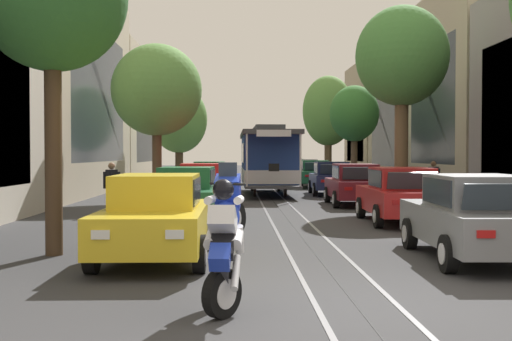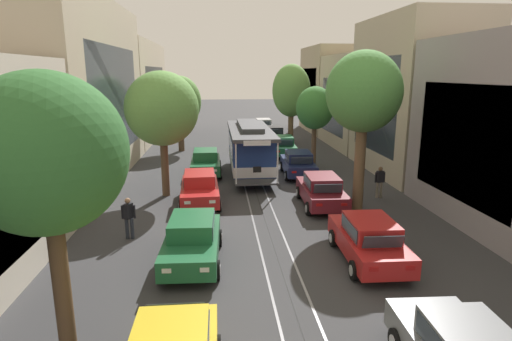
# 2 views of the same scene
# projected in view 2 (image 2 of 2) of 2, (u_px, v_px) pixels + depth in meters

# --- Properties ---
(ground_plane) EXTENTS (160.00, 160.00, 0.00)m
(ground_plane) POSITION_uv_depth(u_px,v_px,m) (254.00, 187.00, 24.12)
(ground_plane) COLOR #38383A
(trolley_track_rails) EXTENTS (1.14, 57.63, 0.01)m
(trolley_track_rails) POSITION_uv_depth(u_px,v_px,m) (250.00, 175.00, 26.99)
(trolley_track_rails) COLOR gray
(trolley_track_rails) RESTS_ON ground
(building_facade_left) EXTENTS (5.50, 49.33, 10.59)m
(building_facade_left) POSITION_uv_depth(u_px,v_px,m) (82.00, 104.00, 26.20)
(building_facade_left) COLOR beige
(building_facade_left) RESTS_ON ground
(building_facade_right) EXTENTS (5.13, 49.33, 9.84)m
(building_facade_right) POSITION_uv_depth(u_px,v_px,m) (407.00, 104.00, 27.14)
(building_facade_right) COLOR gray
(building_facade_right) RESTS_ON ground
(parked_car_green_second_left) EXTENTS (2.10, 4.41, 1.58)m
(parked_car_green_second_left) POSITION_uv_depth(u_px,v_px,m) (192.00, 240.00, 14.46)
(parked_car_green_second_left) COLOR #1E6038
(parked_car_green_second_left) RESTS_ON ground
(parked_car_red_mid_left) EXTENTS (2.12, 4.41, 1.58)m
(parked_car_red_mid_left) POSITION_uv_depth(u_px,v_px,m) (200.00, 188.00, 20.91)
(parked_car_red_mid_left) COLOR red
(parked_car_red_mid_left) RESTS_ON ground
(parked_car_green_fourth_left) EXTENTS (2.03, 4.37, 1.58)m
(parked_car_green_fourth_left) POSITION_uv_depth(u_px,v_px,m) (206.00, 162.00, 26.95)
(parked_car_green_fourth_left) COLOR #1E6038
(parked_car_green_fourth_left) RESTS_ON ground
(parked_car_red_second_right) EXTENTS (2.07, 4.39, 1.58)m
(parked_car_red_second_right) POSITION_uv_depth(u_px,v_px,m) (369.00, 240.00, 14.47)
(parked_car_red_second_right) COLOR red
(parked_car_red_second_right) RESTS_ON ground
(parked_car_maroon_mid_right) EXTENTS (2.08, 4.39, 1.58)m
(parked_car_maroon_mid_right) POSITION_uv_depth(u_px,v_px,m) (321.00, 190.00, 20.49)
(parked_car_maroon_mid_right) COLOR maroon
(parked_car_maroon_mid_right) RESTS_ON ground
(parked_car_navy_fourth_right) EXTENTS (2.11, 4.41, 1.58)m
(parked_car_navy_fourth_right) POSITION_uv_depth(u_px,v_px,m) (298.00, 164.00, 26.54)
(parked_car_navy_fourth_right) COLOR #19234C
(parked_car_navy_fourth_right) RESTS_ON ground
(parked_car_green_fifth_right) EXTENTS (2.14, 4.42, 1.58)m
(parked_car_green_fifth_right) POSITION_uv_depth(u_px,v_px,m) (283.00, 146.00, 32.92)
(parked_car_green_fifth_right) COLOR #1E6038
(parked_car_green_fifth_right) RESTS_ON ground
(parked_car_black_sixth_right) EXTENTS (2.10, 4.40, 1.58)m
(parked_car_black_sixth_right) POSITION_uv_depth(u_px,v_px,m) (273.00, 135.00, 38.77)
(parked_car_black_sixth_right) COLOR black
(parked_car_black_sixth_right) RESTS_ON ground
(parked_car_silver_far_right) EXTENTS (2.02, 4.37, 1.58)m
(parked_car_silver_far_right) POSITION_uv_depth(u_px,v_px,m) (263.00, 126.00, 45.08)
(parked_car_silver_far_right) COLOR #B7B7BC
(parked_car_silver_far_right) RESTS_ON ground
(street_tree_kerb_left_near) EXTENTS (2.88, 3.09, 6.51)m
(street_tree_kerb_left_near) POSITION_uv_depth(u_px,v_px,m) (47.00, 156.00, 7.49)
(street_tree_kerb_left_near) COLOR #4C3826
(street_tree_kerb_left_near) RESTS_ON ground
(street_tree_kerb_left_second) EXTENTS (3.76, 3.88, 6.54)m
(street_tree_kerb_left_second) POSITION_uv_depth(u_px,v_px,m) (162.00, 109.00, 21.44)
(street_tree_kerb_left_second) COLOR brown
(street_tree_kerb_left_second) RESTS_ON ground
(street_tree_kerb_left_mid) EXTENTS (3.50, 3.07, 6.19)m
(street_tree_kerb_left_mid) POSITION_uv_depth(u_px,v_px,m) (180.00, 102.00, 34.26)
(street_tree_kerb_left_mid) COLOR #4C3826
(street_tree_kerb_left_mid) RESTS_ON ground
(street_tree_kerb_right_second) EXTENTS (3.41, 3.65, 7.44)m
(street_tree_kerb_right_second) POSITION_uv_depth(u_px,v_px,m) (364.00, 93.00, 18.93)
(street_tree_kerb_right_second) COLOR brown
(street_tree_kerb_right_second) RESTS_ON ground
(street_tree_kerb_right_mid) EXTENTS (2.57, 2.79, 5.53)m
(street_tree_kerb_right_mid) POSITION_uv_depth(u_px,v_px,m) (315.00, 109.00, 28.60)
(street_tree_kerb_right_mid) COLOR brown
(street_tree_kerb_right_mid) RESTS_ON ground
(street_tree_kerb_right_fourth) EXTENTS (3.42, 3.06, 7.18)m
(street_tree_kerb_right_fourth) POSITION_uv_depth(u_px,v_px,m) (291.00, 91.00, 37.51)
(street_tree_kerb_right_fourth) COLOR brown
(street_tree_kerb_right_fourth) RESTS_ON ground
(cable_car_trolley) EXTENTS (2.61, 9.14, 3.28)m
(cable_car_trolley) POSITION_uv_depth(u_px,v_px,m) (250.00, 149.00, 26.87)
(cable_car_trolley) COLOR navy
(cable_car_trolley) RESTS_ON ground
(pedestrian_on_left_pavement) EXTENTS (0.55, 0.31, 1.67)m
(pedestrian_on_left_pavement) POSITION_uv_depth(u_px,v_px,m) (380.00, 180.00, 21.84)
(pedestrian_on_left_pavement) COLOR slate
(pedestrian_on_left_pavement) RESTS_ON ground
(pedestrian_on_right_pavement) EXTENTS (0.55, 0.42, 1.68)m
(pedestrian_on_right_pavement) POSITION_uv_depth(u_px,v_px,m) (129.00, 216.00, 16.42)
(pedestrian_on_right_pavement) COLOR #282D38
(pedestrian_on_right_pavement) RESTS_ON ground
(fire_hydrant) EXTENTS (0.40, 0.22, 0.84)m
(fire_hydrant) POSITION_uv_depth(u_px,v_px,m) (387.00, 231.00, 16.30)
(fire_hydrant) COLOR #B2B2B7
(fire_hydrant) RESTS_ON ground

